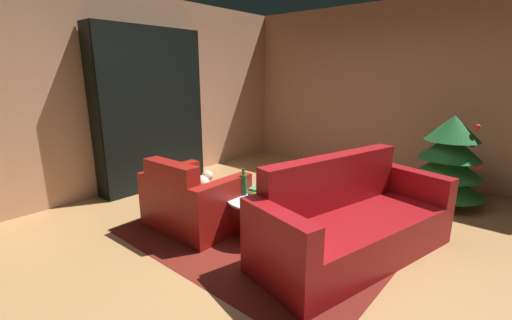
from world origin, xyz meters
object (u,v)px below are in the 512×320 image
Objects in this scene: coffee_table at (261,200)px; decorated_tree at (449,160)px; bottle_on_table at (243,184)px; bookshelf_unit at (157,111)px; armchair_red at (193,202)px; book_stack_on_table at (258,193)px; couch_red at (351,223)px.

coffee_table is 2.57m from decorated_tree.
coffee_table is 0.25m from bottle_on_table.
bookshelf_unit is 1.97× the size of decorated_tree.
decorated_tree is (3.53, 1.94, -0.54)m from bookshelf_unit.
coffee_table is at bearing 28.62° from armchair_red.
book_stack_on_table is at bearing -8.36° from bookshelf_unit.
bookshelf_unit is at bearing 178.97° from couch_red.
book_stack_on_table is 0.76× the size of bottle_on_table.
couch_red reaches higher than book_stack_on_table.
bottle_on_table is (-0.18, -0.02, 0.06)m from book_stack_on_table.
book_stack_on_table is at bearing -119.66° from decorated_tree.
decorated_tree reaches higher than couch_red.
decorated_tree is at bearing 28.77° from bookshelf_unit.
book_stack_on_table is (2.24, -0.33, -0.66)m from bookshelf_unit.
armchair_red is 3.25m from decorated_tree.
bookshelf_unit is at bearing 171.64° from book_stack_on_table.
book_stack_on_table is at bearing -103.98° from coffee_table.
couch_red is (3.16, -0.06, -0.82)m from bookshelf_unit.
bookshelf_unit is 1.07× the size of couch_red.
bookshelf_unit is 2.35m from book_stack_on_table.
couch_red is at bearing -1.03° from bookshelf_unit.
decorated_tree is (1.29, 2.26, 0.12)m from book_stack_on_table.
decorated_tree is (1.47, 2.28, 0.06)m from bottle_on_table.
bottle_on_table is 0.25× the size of decorated_tree.
couch_red is at bearing 13.90° from coffee_table.
armchair_red is at bearing -147.84° from bottle_on_table.
armchair_red is at bearing -151.38° from coffee_table.
coffee_table is at bearing -7.15° from bookshelf_unit.
armchair_red reaches higher than coffee_table.
couch_red is 2.92× the size of coffee_table.
decorated_tree reaches higher than coffee_table.
armchair_red reaches higher than bottle_on_table.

